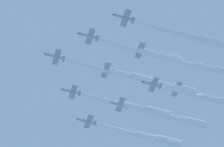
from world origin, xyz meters
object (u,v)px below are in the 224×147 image
at_px(jet_starboard_outer, 206,68).
at_px(jet_trail_port, 175,118).
at_px(jet_starboard_mid, 189,36).
at_px(jet_starboard_inner, 136,107).
at_px(jet_port_mid, 164,85).
at_px(jet_lead, 122,74).
at_px(jet_port_inner, 150,53).
at_px(jet_port_outer, 148,136).
at_px(jet_trail_starboard, 210,99).

relative_size(jet_starboard_outer, jet_trail_port, 1.12).
distance_m(jet_starboard_mid, jet_trail_port, 44.58).
bearing_deg(jet_trail_port, jet_starboard_inner, -143.67).
bearing_deg(jet_port_mid, jet_lead, -145.06).
xyz_separation_m(jet_port_inner, jet_starboard_inner, (-14.08, 25.25, -2.56)).
bearing_deg(jet_port_outer, jet_port_inner, -72.82).
xyz_separation_m(jet_starboard_inner, jet_trail_port, (16.10, 11.84, -0.56)).
relative_size(jet_starboard_inner, jet_port_mid, 1.08).
xyz_separation_m(jet_lead, jet_port_inner, (15.14, -6.91, -0.07)).
bearing_deg(jet_starboard_mid, jet_starboard_outer, 79.83).
relative_size(jet_starboard_inner, jet_starboard_outer, 0.98).
distance_m(jet_lead, jet_port_inner, 16.64).
bearing_deg(jet_starboard_mid, jet_trail_port, 111.95).
height_order(jet_lead, jet_port_outer, jet_lead).
bearing_deg(jet_starboard_inner, jet_starboard_outer, -14.75).
bearing_deg(jet_port_inner, jet_trail_starboard, 57.73).
relative_size(jet_port_mid, jet_starboard_mid, 1.00).
bearing_deg(jet_port_inner, jet_port_mid, 84.85).
height_order(jet_starboard_mid, jet_trail_starboard, jet_trail_starboard).
height_order(jet_port_mid, jet_port_outer, jet_port_mid).
height_order(jet_port_inner, jet_port_mid, jet_port_inner).
xyz_separation_m(jet_trail_port, jet_trail_starboard, (18.24, -5.00, 1.33)).
relative_size(jet_port_mid, jet_trail_starboard, 1.01).
height_order(jet_starboard_outer, jet_trail_starboard, jet_starboard_outer).
bearing_deg(jet_starboard_inner, jet_lead, -93.29).
relative_size(jet_lead, jet_port_inner, 1.10).
xyz_separation_m(jet_starboard_inner, jet_trail_starboard, (34.34, 6.84, 0.76)).
xyz_separation_m(jet_port_outer, jet_starboard_outer, (35.90, -28.43, 2.57)).
bearing_deg(jet_trail_starboard, jet_starboard_mid, -92.48).
bearing_deg(jet_lead, jet_port_outer, 87.69).
bearing_deg(jet_trail_starboard, jet_port_mid, -144.14).
bearing_deg(jet_starboard_mid, jet_port_mid, 126.57).
distance_m(jet_port_inner, jet_port_mid, 18.74).
xyz_separation_m(jet_port_inner, jet_starboard_mid, (18.68, -4.26, -3.33)).
distance_m(jet_starboard_inner, jet_port_mid, 17.25).
bearing_deg(jet_starboard_outer, jet_port_outer, 141.62).
height_order(jet_starboard_inner, jet_starboard_outer, jet_starboard_outer).
bearing_deg(jet_trail_starboard, jet_starboard_inner, -168.74).
bearing_deg(jet_port_mid, jet_port_inner, -95.15).
height_order(jet_lead, jet_starboard_outer, jet_lead).
xyz_separation_m(jet_port_inner, jet_starboard_outer, (22.26, 15.68, -0.26)).
distance_m(jet_port_mid, jet_port_outer, 29.82).
height_order(jet_port_outer, jet_starboard_outer, jet_starboard_outer).
xyz_separation_m(jet_starboard_outer, jet_trail_starboard, (-2.00, 16.40, -1.54)).
xyz_separation_m(jet_starboard_inner, jet_port_mid, (15.76, -6.59, 2.37)).
relative_size(jet_lead, jet_trail_port, 1.09).
distance_m(jet_port_mid, jet_starboard_outer, 20.79).
relative_size(jet_lead, jet_port_mid, 1.07).
height_order(jet_port_inner, jet_starboard_mid, jet_port_inner).
distance_m(jet_starboard_mid, jet_starboard_outer, 20.49).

